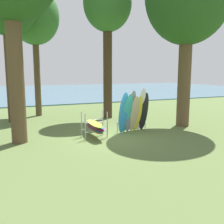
# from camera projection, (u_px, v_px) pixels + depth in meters

# --- Properties ---
(ground_plane) EXTENTS (80.00, 80.00, 0.00)m
(ground_plane) POSITION_uv_depth(u_px,v_px,m) (111.00, 137.00, 12.29)
(ground_plane) COLOR #566B38
(lake_water) EXTENTS (80.00, 36.00, 0.10)m
(lake_water) POSITION_uv_depth(u_px,v_px,m) (36.00, 92.00, 40.23)
(lake_water) COLOR #477084
(lake_water) RESTS_ON ground
(tree_mid_behind) EXTENTS (3.36, 3.36, 8.84)m
(tree_mid_behind) POSITION_uv_depth(u_px,v_px,m) (35.00, 18.00, 17.35)
(tree_mid_behind) COLOR brown
(tree_mid_behind) RESTS_ON ground
(tree_far_right_back) EXTENTS (3.14, 3.14, 9.33)m
(tree_far_right_back) POSITION_uv_depth(u_px,v_px,m) (107.00, 7.00, 16.38)
(tree_far_right_back) COLOR #42301E
(tree_far_right_back) RESTS_ON ground
(leaning_board_pile) EXTENTS (1.92, 0.82, 2.30)m
(leaning_board_pile) POSITION_uv_depth(u_px,v_px,m) (134.00, 112.00, 13.20)
(leaning_board_pile) COLOR #2D8ED1
(leaning_board_pile) RESTS_ON ground
(board_storage_rack) EXTENTS (1.15, 2.13, 1.25)m
(board_storage_rack) POSITION_uv_depth(u_px,v_px,m) (95.00, 126.00, 12.22)
(board_storage_rack) COLOR #9EA0A5
(board_storage_rack) RESTS_ON ground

